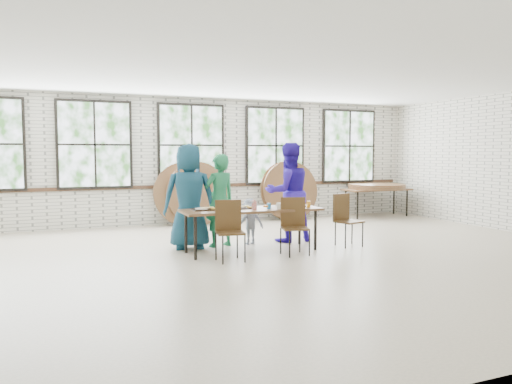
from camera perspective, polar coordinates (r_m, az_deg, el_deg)
room at (r=12.02m, az=-7.39°, el=5.10°), size 12.00×12.00×12.00m
dining_table at (r=8.55m, az=-0.51°, el=-2.26°), size 2.41×0.83×0.74m
chair_near_left at (r=7.89m, az=-3.09°, el=-3.79°), size 0.48×0.47×0.95m
chair_near_right at (r=8.37m, az=4.35°, el=-3.32°), size 0.51×0.50×0.95m
chair_spare at (r=9.24m, az=10.14°, el=-2.63°), size 0.51×0.50×0.95m
adult_teal at (r=8.85m, az=-7.64°, el=-0.50°), size 1.00×0.74×1.86m
adult_green at (r=9.01m, az=-4.20°, el=-0.97°), size 0.69×0.54×1.67m
toddler at (r=9.26m, az=-0.69°, el=-3.39°), size 0.55×0.32×0.85m
adult_blue at (r=9.52m, az=3.71°, el=-0.04°), size 0.92×0.72×1.89m
storage_table at (r=13.63m, az=13.63°, el=0.13°), size 1.80×0.76×0.74m
tabletop_clutter at (r=8.55m, az=0.12°, el=-1.74°), size 2.04×0.61×0.11m
round_tops_stacked at (r=13.63m, az=13.63°, el=0.63°), size 1.50×1.50×0.13m
round_tops_leaning at (r=12.14m, az=-1.56°, el=-0.04°), size 4.20×0.41×1.49m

